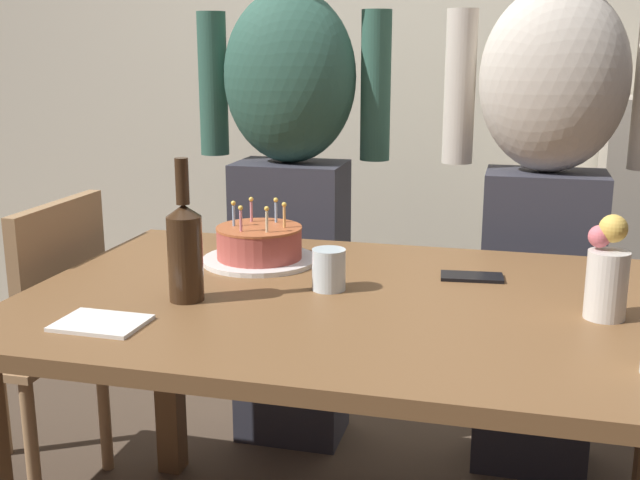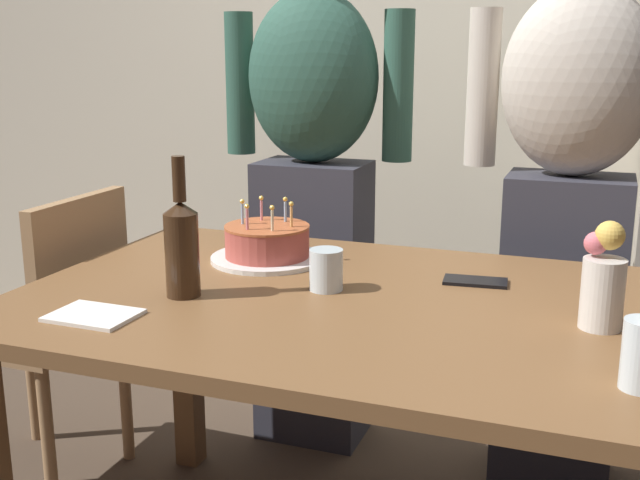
% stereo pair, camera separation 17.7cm
% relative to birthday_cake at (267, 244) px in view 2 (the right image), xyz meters
% --- Properties ---
extents(back_wall, '(5.20, 0.10, 2.60)m').
position_rel_birthday_cake_xyz_m(back_wall, '(0.32, 1.34, 0.52)').
color(back_wall, beige).
rests_on(back_wall, ground_plane).
extents(dining_table, '(1.50, 0.96, 0.74)m').
position_rel_birthday_cake_xyz_m(dining_table, '(0.32, -0.21, -0.14)').
color(dining_table, brown).
rests_on(dining_table, ground_plane).
extents(birthday_cake, '(0.29, 0.29, 0.16)m').
position_rel_birthday_cake_xyz_m(birthday_cake, '(0.00, 0.00, 0.00)').
color(birthday_cake, white).
rests_on(birthday_cake, dining_table).
extents(water_glass_far, '(0.08, 0.08, 0.09)m').
position_rel_birthday_cake_xyz_m(water_glass_far, '(0.22, -0.18, 0.00)').
color(water_glass_far, silver).
rests_on(water_glass_far, dining_table).
extents(wine_bottle, '(0.07, 0.07, 0.31)m').
position_rel_birthday_cake_xyz_m(wine_bottle, '(-0.05, -0.33, 0.07)').
color(wine_bottle, '#382314').
rests_on(wine_bottle, dining_table).
extents(cell_phone, '(0.15, 0.09, 0.01)m').
position_rel_birthday_cake_xyz_m(cell_phone, '(0.53, -0.01, -0.04)').
color(cell_phone, black).
rests_on(cell_phone, dining_table).
extents(napkin_stack, '(0.17, 0.13, 0.01)m').
position_rel_birthday_cake_xyz_m(napkin_stack, '(-0.15, -0.51, -0.04)').
color(napkin_stack, white).
rests_on(napkin_stack, dining_table).
extents(flower_vase, '(0.08, 0.08, 0.21)m').
position_rel_birthday_cake_xyz_m(flower_vase, '(0.80, -0.22, 0.05)').
color(flower_vase, silver).
rests_on(flower_vase, dining_table).
extents(person_man_bearded, '(0.61, 0.27, 1.66)m').
position_rel_birthday_cake_xyz_m(person_man_bearded, '(-0.07, 0.51, 0.09)').
color(person_man_bearded, '#33333D').
rests_on(person_man_bearded, ground_plane).
extents(person_woman_cardigan, '(0.61, 0.27, 1.66)m').
position_rel_birthday_cake_xyz_m(person_woman_cardigan, '(0.70, 0.51, 0.09)').
color(person_woman_cardigan, '#33333D').
rests_on(person_woman_cardigan, ground_plane).
extents(dining_chair, '(0.42, 0.42, 0.87)m').
position_rel_birthday_cake_xyz_m(dining_chair, '(-0.65, -0.03, -0.27)').
color(dining_chair, '#A37A51').
rests_on(dining_chair, ground_plane).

